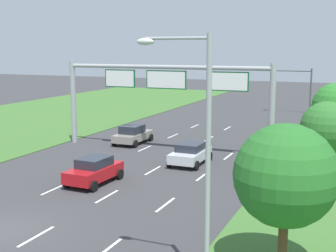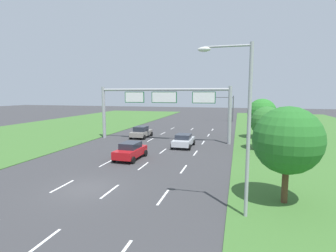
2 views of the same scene
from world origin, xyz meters
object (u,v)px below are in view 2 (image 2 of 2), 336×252
object	(u,v)px
car_near_red	(130,151)
roadside_tree_far	(262,113)
sign_gantry	(164,103)
car_mid_lane	(141,132)
roadside_tree_mid	(267,122)
traffic_light_mast	(224,104)
street_lamp	(241,116)
roadside_tree_near	(287,140)
car_lead_silver	(183,140)

from	to	relation	value
car_near_red	roadside_tree_far	world-z (taller)	roadside_tree_far
sign_gantry	roadside_tree_far	distance (m)	13.36
car_mid_lane	roadside_tree_mid	distance (m)	16.61
traffic_light_mast	street_lamp	xyz separation A→B (m)	(3.25, -45.55, 1.21)
sign_gantry	traffic_light_mast	world-z (taller)	sign_gantry
car_near_red	roadside_tree_near	bearing A→B (deg)	-27.39
car_near_red	sign_gantry	bearing A→B (deg)	89.88
car_mid_lane	sign_gantry	size ratio (longest dim) A/B	0.24
car_near_red	street_lamp	size ratio (longest dim) A/B	0.47
car_lead_silver	sign_gantry	xyz separation A→B (m)	(-3.26, 3.23, 4.19)
roadside_tree_mid	car_mid_lane	bearing A→B (deg)	165.62
car_mid_lane	roadside_tree_far	world-z (taller)	roadside_tree_far
car_near_red	roadside_tree_mid	world-z (taller)	roadside_tree_mid
car_lead_silver	roadside_tree_far	size ratio (longest dim) A/B	0.74
traffic_light_mast	roadside_tree_far	xyz separation A→B (m)	(6.16, -21.28, -0.36)
street_lamp	roadside_tree_near	world-z (taller)	street_lamp
car_near_red	sign_gantry	xyz separation A→B (m)	(0.41, 9.95, 4.14)
car_lead_silver	roadside_tree_far	xyz separation A→B (m)	(9.04, 8.26, 2.75)
car_near_red	traffic_light_mast	world-z (taller)	traffic_light_mast
car_near_red	roadside_tree_far	xyz separation A→B (m)	(12.70, 14.98, 2.70)
car_mid_lane	car_near_red	bearing A→B (deg)	-74.04
traffic_light_mast	street_lamp	size ratio (longest dim) A/B	0.66
car_near_red	traffic_light_mast	bearing A→B (deg)	81.99
car_near_red	roadside_tree_mid	bearing A→B (deg)	32.70
traffic_light_mast	roadside_tree_mid	bearing A→B (deg)	-78.12
sign_gantry	roadside_tree_near	world-z (taller)	sign_gantry
street_lamp	roadside_tree_mid	bearing A→B (deg)	80.43
roadside_tree_near	roadside_tree_mid	bearing A→B (deg)	88.79
sign_gantry	traffic_light_mast	xyz separation A→B (m)	(6.13, 26.31, -1.09)
roadside_tree_mid	roadside_tree_far	world-z (taller)	roadside_tree_far
sign_gantry	traffic_light_mast	size ratio (longest dim) A/B	3.08
car_lead_silver	roadside_tree_far	distance (m)	12.55
car_near_red	roadside_tree_mid	size ratio (longest dim) A/B	0.85
car_mid_lane	street_lamp	distance (m)	24.96
car_mid_lane	roadside_tree_near	xyz separation A→B (m)	(15.63, -18.50, 2.80)
roadside_tree_far	street_lamp	bearing A→B (deg)	-96.85
car_near_red	car_mid_lane	bearing A→B (deg)	108.36
roadside_tree_mid	street_lamp	bearing A→B (deg)	-99.57
car_lead_silver	street_lamp	size ratio (longest dim) A/B	0.47
car_mid_lane	roadside_tree_far	bearing A→B (deg)	12.03
street_lamp	roadside_tree_near	size ratio (longest dim) A/B	1.56
car_mid_lane	roadside_tree_mid	bearing A→B (deg)	-14.57
car_near_red	car_lead_silver	size ratio (longest dim) A/B	1.00
roadside_tree_near	roadside_tree_mid	world-z (taller)	roadside_tree_near
sign_gantry	roadside_tree_mid	xyz separation A→B (m)	(12.20, -2.53, -1.90)
car_lead_silver	traffic_light_mast	bearing A→B (deg)	84.38
sign_gantry	roadside_tree_near	distance (m)	20.74
traffic_light_mast	roadside_tree_near	world-z (taller)	traffic_light_mast
traffic_light_mast	roadside_tree_near	xyz separation A→B (m)	(5.76, -43.25, -0.28)
roadside_tree_mid	traffic_light_mast	bearing A→B (deg)	101.88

